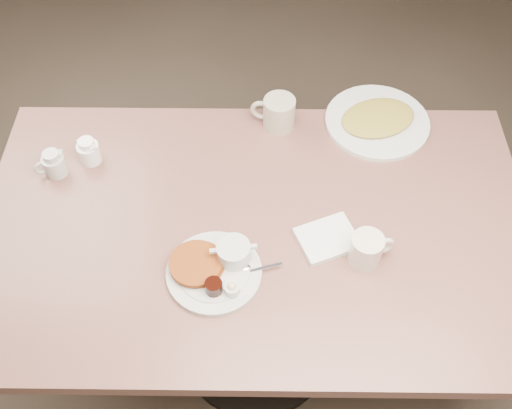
{
  "coord_description": "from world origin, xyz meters",
  "views": [
    {
      "loc": [
        0.01,
        -0.92,
        2.07
      ],
      "look_at": [
        0.0,
        0.02,
        0.82
      ],
      "focal_mm": 41.97,
      "sensor_mm": 36.0,
      "label": 1
    }
  ],
  "objects_px": {
    "coffee_mug_far": "(278,113)",
    "creamer_left": "(54,164)",
    "diner_table": "(256,259)",
    "creamer_right": "(88,151)",
    "coffee_mug_near": "(367,249)",
    "main_plate": "(215,267)",
    "hash_plate": "(377,120)"
  },
  "relations": [
    {
      "from": "coffee_mug_far",
      "to": "creamer_left",
      "type": "bearing_deg",
      "value": -162.76
    },
    {
      "from": "creamer_left",
      "to": "hash_plate",
      "type": "bearing_deg",
      "value": 12.32
    },
    {
      "from": "hash_plate",
      "to": "diner_table",
      "type": "bearing_deg",
      "value": -133.37
    },
    {
      "from": "coffee_mug_far",
      "to": "creamer_left",
      "type": "relative_size",
      "value": 1.6
    },
    {
      "from": "diner_table",
      "to": "creamer_left",
      "type": "relative_size",
      "value": 16.52
    },
    {
      "from": "diner_table",
      "to": "hash_plate",
      "type": "distance_m",
      "value": 0.57
    },
    {
      "from": "coffee_mug_far",
      "to": "creamer_left",
      "type": "distance_m",
      "value": 0.67
    },
    {
      "from": "creamer_left",
      "to": "creamer_right",
      "type": "xyz_separation_m",
      "value": [
        0.09,
        0.05,
        0.0
      ]
    },
    {
      "from": "main_plate",
      "to": "coffee_mug_near",
      "type": "relative_size",
      "value": 2.46
    },
    {
      "from": "creamer_left",
      "to": "creamer_right",
      "type": "distance_m",
      "value": 0.1
    },
    {
      "from": "main_plate",
      "to": "creamer_right",
      "type": "xyz_separation_m",
      "value": [
        -0.39,
        0.37,
        0.01
      ]
    },
    {
      "from": "main_plate",
      "to": "creamer_left",
      "type": "xyz_separation_m",
      "value": [
        -0.48,
        0.33,
        0.01
      ]
    },
    {
      "from": "main_plate",
      "to": "creamer_right",
      "type": "distance_m",
      "value": 0.54
    },
    {
      "from": "coffee_mug_far",
      "to": "creamer_right",
      "type": "height_order",
      "value": "coffee_mug_far"
    },
    {
      "from": "coffee_mug_near",
      "to": "creamer_left",
      "type": "xyz_separation_m",
      "value": [
        -0.86,
        0.28,
        -0.01
      ]
    },
    {
      "from": "diner_table",
      "to": "creamer_right",
      "type": "xyz_separation_m",
      "value": [
        -0.49,
        0.23,
        0.21
      ]
    },
    {
      "from": "creamer_right",
      "to": "hash_plate",
      "type": "xyz_separation_m",
      "value": [
        0.85,
        0.16,
        -0.02
      ]
    },
    {
      "from": "diner_table",
      "to": "creamer_right",
      "type": "distance_m",
      "value": 0.58
    },
    {
      "from": "creamer_left",
      "to": "creamer_right",
      "type": "height_order",
      "value": "same"
    },
    {
      "from": "main_plate",
      "to": "coffee_mug_far",
      "type": "height_order",
      "value": "coffee_mug_far"
    },
    {
      "from": "coffee_mug_near",
      "to": "creamer_right",
      "type": "bearing_deg",
      "value": 156.52
    },
    {
      "from": "hash_plate",
      "to": "coffee_mug_far",
      "type": "bearing_deg",
      "value": -178.45
    },
    {
      "from": "diner_table",
      "to": "coffee_mug_far",
      "type": "distance_m",
      "value": 0.44
    },
    {
      "from": "diner_table",
      "to": "creamer_right",
      "type": "bearing_deg",
      "value": 154.37
    },
    {
      "from": "main_plate",
      "to": "creamer_left",
      "type": "height_order",
      "value": "creamer_left"
    },
    {
      "from": "coffee_mug_near",
      "to": "coffee_mug_far",
      "type": "distance_m",
      "value": 0.53
    },
    {
      "from": "main_plate",
      "to": "diner_table",
      "type": "bearing_deg",
      "value": 54.6
    },
    {
      "from": "coffee_mug_far",
      "to": "creamer_left",
      "type": "xyz_separation_m",
      "value": [
        -0.64,
        -0.2,
        -0.01
      ]
    },
    {
      "from": "creamer_left",
      "to": "creamer_right",
      "type": "relative_size",
      "value": 1.09
    },
    {
      "from": "coffee_mug_near",
      "to": "hash_plate",
      "type": "height_order",
      "value": "coffee_mug_near"
    },
    {
      "from": "diner_table",
      "to": "creamer_left",
      "type": "bearing_deg",
      "value": 162.3
    },
    {
      "from": "creamer_right",
      "to": "hash_plate",
      "type": "relative_size",
      "value": 0.2
    }
  ]
}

